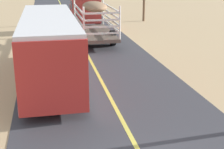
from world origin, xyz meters
TOP-DOWN VIEW (x-y plane):
  - livestock_truck at (1.06, 20.82)m, footprint 2.53×9.70m
  - bus at (-2.43, 9.31)m, footprint 2.54×10.00m
  - car_far at (1.64, 35.20)m, footprint 1.80×4.40m

SIDE VIEW (x-z plane):
  - car_far at x=1.64m, z-range -0.04..1.42m
  - bus at x=-2.43m, z-range 0.14..3.35m
  - livestock_truck at x=1.06m, z-range 0.28..3.30m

